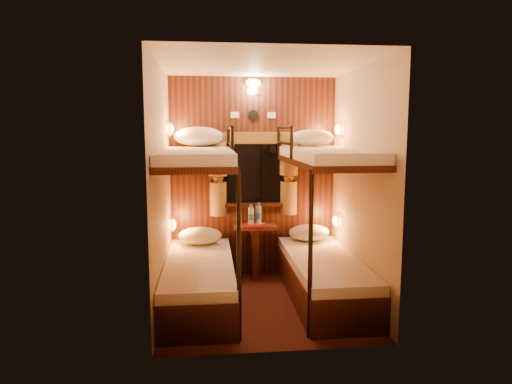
{
  "coord_description": "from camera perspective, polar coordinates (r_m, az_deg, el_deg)",
  "views": [
    {
      "loc": [
        -0.54,
        -4.48,
        1.77
      ],
      "look_at": [
        -0.06,
        0.15,
        1.14
      ],
      "focal_mm": 32.0,
      "sensor_mm": 36.0,
      "label": 1
    }
  ],
  "objects": [
    {
      "name": "bottle_right",
      "position": [
        5.45,
        -0.63,
        -3.0
      ],
      "size": [
        0.07,
        0.07,
        0.24
      ],
      "rotation": [
        0.0,
        0.0,
        0.12
      ],
      "color": "#99BFE5",
      "rests_on": "table"
    },
    {
      "name": "sachet_a",
      "position": [
        5.48,
        0.35,
        -4.01
      ],
      "size": [
        0.1,
        0.08,
        0.01
      ],
      "primitive_type": "cube",
      "rotation": [
        0.0,
        0.0,
        0.29
      ],
      "color": "silver",
      "rests_on": "table"
    },
    {
      "name": "back_fixtures",
      "position": [
        5.52,
        -0.33,
        12.68
      ],
      "size": [
        0.54,
        0.09,
        0.48
      ],
      "color": "black",
      "rests_on": "back_panel"
    },
    {
      "name": "back_panel",
      "position": [
        5.57,
        -0.36,
        1.86
      ],
      "size": [
        2.0,
        0.03,
        2.4
      ],
      "primitive_type": "cube",
      "color": "black",
      "rests_on": "floor"
    },
    {
      "name": "pillow_upper_right",
      "position": [
        5.32,
        7.02,
        6.76
      ],
      "size": [
        0.5,
        0.36,
        0.2
      ],
      "primitive_type": "ellipsoid",
      "color": "silver",
      "rests_on": "bunk_right"
    },
    {
      "name": "sachet_b",
      "position": [
        5.53,
        0.76,
        -3.91
      ],
      "size": [
        0.08,
        0.06,
        0.01
      ],
      "primitive_type": "cube",
      "rotation": [
        0.0,
        0.0,
        -0.13
      ],
      "color": "silver",
      "rests_on": "table"
    },
    {
      "name": "ceiling",
      "position": [
        4.55,
        0.94,
        15.7
      ],
      "size": [
        2.1,
        2.1,
        0.0
      ],
      "primitive_type": "plane",
      "rotation": [
        3.14,
        0.0,
        0.0
      ],
      "color": "silver",
      "rests_on": "wall_back"
    },
    {
      "name": "table",
      "position": [
        5.52,
        -0.16,
        -6.47
      ],
      "size": [
        0.5,
        0.34,
        0.66
      ],
      "color": "#501A12",
      "rests_on": "floor"
    },
    {
      "name": "wall_right",
      "position": [
        4.77,
        12.93,
        0.68
      ],
      "size": [
        0.0,
        2.4,
        2.4
      ],
      "primitive_type": "plane",
      "rotation": [
        1.57,
        0.0,
        -1.57
      ],
      "color": "#C6B293",
      "rests_on": "floor"
    },
    {
      "name": "pillow_upper_left",
      "position": [
        5.31,
        -7.2,
        6.91
      ],
      "size": [
        0.57,
        0.41,
        0.22
      ],
      "primitive_type": "ellipsoid",
      "color": "silver",
      "rests_on": "bunk_left"
    },
    {
      "name": "pillow_lower_left",
      "position": [
        5.35,
        -7.01,
        -5.43
      ],
      "size": [
        0.5,
        0.36,
        0.2
      ],
      "primitive_type": "ellipsoid",
      "color": "silver",
      "rests_on": "bunk_left"
    },
    {
      "name": "reading_lamps",
      "position": [
        5.23,
        -0.0,
        1.92
      ],
      "size": [
        2.0,
        0.2,
        1.25
      ],
      "color": "orange",
      "rests_on": "wall_left"
    },
    {
      "name": "bunk_left",
      "position": [
        4.7,
        -7.13,
        -7.24
      ],
      "size": [
        0.72,
        1.9,
        1.82
      ],
      "color": "black",
      "rests_on": "floor"
    },
    {
      "name": "bottle_left",
      "position": [
        5.49,
        0.31,
        -2.86
      ],
      "size": [
        0.07,
        0.07,
        0.26
      ],
      "rotation": [
        0.0,
        0.0,
        0.12
      ],
      "color": "#99BFE5",
      "rests_on": "table"
    },
    {
      "name": "wall_left",
      "position": [
        4.54,
        -11.74,
        0.36
      ],
      "size": [
        0.0,
        2.4,
        2.4
      ],
      "primitive_type": "plane",
      "rotation": [
        1.57,
        0.0,
        1.57
      ],
      "color": "#C6B293",
      "rests_on": "floor"
    },
    {
      "name": "window",
      "position": [
        5.54,
        -0.33,
        1.63
      ],
      "size": [
        1.0,
        0.12,
        0.79
      ],
      "color": "black",
      "rests_on": "back_panel"
    },
    {
      "name": "pillow_lower_right",
      "position": [
        5.52,
        6.67,
        -5.05
      ],
      "size": [
        0.49,
        0.35,
        0.19
      ],
      "primitive_type": "ellipsoid",
      "color": "silver",
      "rests_on": "bunk_right"
    },
    {
      "name": "wall_front",
      "position": [
        3.51,
        2.94,
        -1.59
      ],
      "size": [
        2.4,
        0.0,
        2.4
      ],
      "primitive_type": "plane",
      "rotation": [
        -1.57,
        0.0,
        0.0
      ],
      "color": "#C6B293",
      "rests_on": "floor"
    },
    {
      "name": "wall_back",
      "position": [
        5.58,
        -0.37,
        1.87
      ],
      "size": [
        2.4,
        0.0,
        2.4
      ],
      "primitive_type": "plane",
      "rotation": [
        1.57,
        0.0,
        0.0
      ],
      "color": "#C6B293",
      "rests_on": "floor"
    },
    {
      "name": "curtains",
      "position": [
        5.5,
        -0.3,
        2.45
      ],
      "size": [
        1.1,
        0.22,
        1.0
      ],
      "color": "brown",
      "rests_on": "back_panel"
    },
    {
      "name": "floor",
      "position": [
        4.84,
        0.88,
        -13.7
      ],
      "size": [
        2.1,
        2.1,
        0.0
      ],
      "primitive_type": "plane",
      "color": "#36140E",
      "rests_on": "ground"
    },
    {
      "name": "bunk_right",
      "position": [
        4.85,
        8.47,
        -6.81
      ],
      "size": [
        0.72,
        1.9,
        1.82
      ],
      "color": "black",
      "rests_on": "floor"
    }
  ]
}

